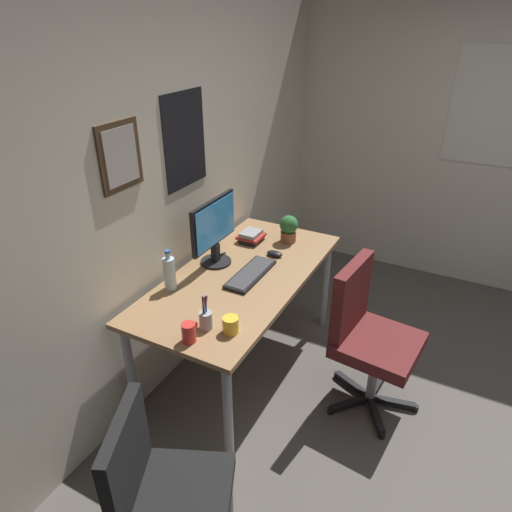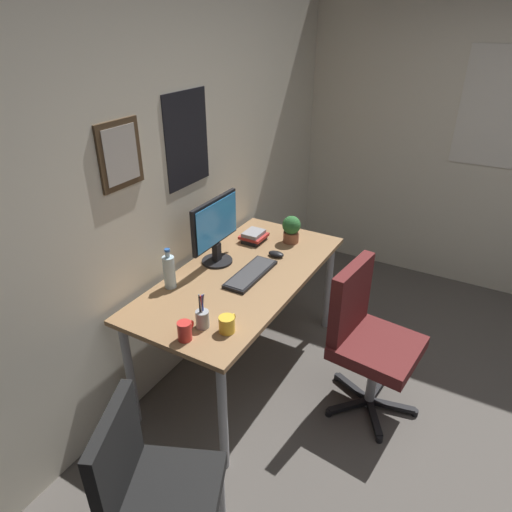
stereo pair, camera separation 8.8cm
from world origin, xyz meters
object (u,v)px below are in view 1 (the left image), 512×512
monitor (214,229)px  pen_cup (206,319)px  computer_mouse (275,254)px  side_chair (161,489)px  keyboard (251,274)px  potted_plant (289,228)px  coffee_mug_far (189,332)px  coffee_mug_near (231,325)px  book_stack_left (251,236)px  office_chair (367,331)px  water_bottle (169,273)px

monitor → pen_cup: size_ratio=2.30×
monitor → computer_mouse: monitor is taller
side_chair → monitor: size_ratio=1.90×
keyboard → potted_plant: size_ratio=2.21×
keyboard → coffee_mug_far: bearing=-177.6°
side_chair → computer_mouse: side_chair is taller
monitor → coffee_mug_far: bearing=-157.2°
coffee_mug_near → book_stack_left: (0.97, 0.40, -0.01)m
keyboard → book_stack_left: size_ratio=2.48×
office_chair → keyboard: bearing=97.3°
side_chair → coffee_mug_far: 0.69m
potted_plant → computer_mouse: bearing=-177.5°
side_chair → pen_cup: 0.80m
office_chair → pen_cup: pen_cup is taller
keyboard → pen_cup: bearing=-175.5°
keyboard → water_bottle: size_ratio=1.70×
coffee_mug_near → monitor: bearing=38.1°
keyboard → coffee_mug_near: (-0.54, -0.18, 0.03)m
office_chair → coffee_mug_far: 1.10m
monitor → potted_plant: size_ratio=2.36×
coffee_mug_near → coffee_mug_far: (-0.16, 0.15, 0.01)m
side_chair → monitor: (1.31, 0.55, 0.50)m
potted_plant → book_stack_left: (-0.12, 0.24, -0.07)m
water_bottle → potted_plant: bearing=-21.8°
keyboard → coffee_mug_far: coffee_mug_far is taller
coffee_mug_near → computer_mouse: bearing=10.5°
computer_mouse → coffee_mug_near: (-0.84, -0.16, 0.03)m
water_bottle → coffee_mug_near: water_bottle is taller
water_bottle → potted_plant: (0.90, -0.36, -0.00)m
potted_plant → pen_cup: bearing=-178.2°
potted_plant → office_chair: bearing=-122.1°
coffee_mug_far → potted_plant: size_ratio=0.56×
office_chair → computer_mouse: (0.21, 0.71, 0.25)m
book_stack_left → office_chair: bearing=-109.3°
water_bottle → side_chair: bearing=-146.2°
computer_mouse → potted_plant: bearing=2.5°
computer_mouse → water_bottle: 0.75m
coffee_mug_far → pen_cup: pen_cup is taller
keyboard → book_stack_left: bearing=27.7°
potted_plant → book_stack_left: bearing=116.5°
side_chair → coffee_mug_near: side_chair is taller
office_chair → monitor: 1.12m
office_chair → potted_plant: potted_plant is taller
water_bottle → coffee_mug_near: size_ratio=2.08×
computer_mouse → book_stack_left: book_stack_left is taller
side_chair → keyboard: side_chair is taller
computer_mouse → water_bottle: size_ratio=0.44×
monitor → pen_cup: monitor is taller
water_bottle → computer_mouse: bearing=-29.7°
office_chair → potted_plant: size_ratio=4.87×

